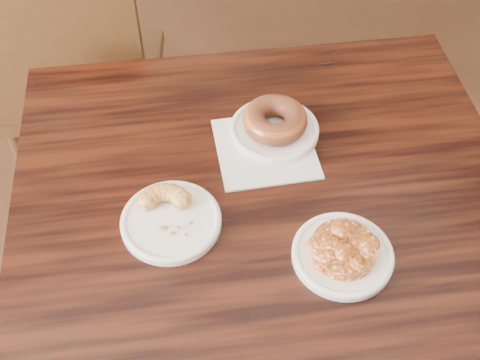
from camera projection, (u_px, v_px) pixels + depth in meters
name	position (u px, v px, depth m)	size (l,w,h in m)	color
cafe_table	(265.00, 316.00, 1.31)	(0.89, 0.89, 0.75)	black
chair_far	(86.00, 79.00, 1.70)	(0.45, 0.45, 0.90)	black
napkin	(265.00, 148.00, 1.12)	(0.18, 0.18, 0.00)	silver
plate_donut	(274.00, 130.00, 1.14)	(0.17, 0.17, 0.01)	white
plate_cruller	(171.00, 222.00, 1.01)	(0.17, 0.17, 0.01)	white
plate_fritter	(342.00, 255.00, 0.96)	(0.16, 0.16, 0.01)	white
glazed_donut	(275.00, 120.00, 1.12)	(0.12, 0.12, 0.04)	brown
apple_fritter	(344.00, 247.00, 0.94)	(0.14, 0.14, 0.03)	#492207
cruller_fragment	(170.00, 214.00, 0.99)	(0.11, 0.11, 0.03)	brown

